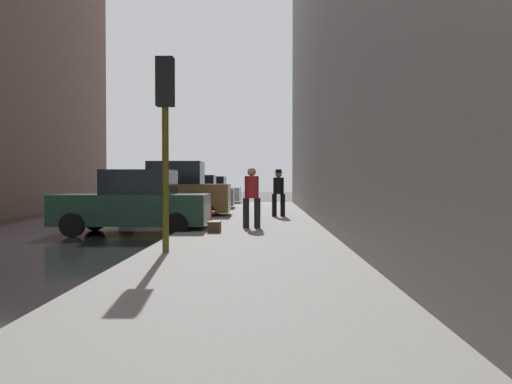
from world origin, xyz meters
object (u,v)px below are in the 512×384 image
(parked_gray_coupe, at_px, (193,194))
(parked_silver_sedan, at_px, (208,191))
(parked_dark_green_sedan, at_px, (134,203))
(parked_bronze_suv, at_px, (172,193))
(pedestrian_in_red_jacket, at_px, (252,194))
(duffel_bag, at_px, (214,227))
(pedestrian_with_fedora, at_px, (279,190))
(fire_hydrant, at_px, (208,211))
(traffic_light, at_px, (165,111))

(parked_gray_coupe, distance_m, parked_silver_sedan, 6.18)
(parked_dark_green_sedan, height_order, parked_bronze_suv, parked_bronze_suv)
(parked_bronze_suv, relative_size, parked_silver_sedan, 1.09)
(pedestrian_in_red_jacket, bearing_deg, duffel_bag, -128.31)
(parked_dark_green_sedan, distance_m, parked_gray_coupe, 11.15)
(pedestrian_with_fedora, distance_m, duffel_bag, 6.20)
(parked_bronze_suv, bearing_deg, pedestrian_with_fedora, -10.30)
(parked_bronze_suv, height_order, fire_hydrant, parked_bronze_suv)
(parked_dark_green_sedan, relative_size, fire_hydrant, 6.00)
(parked_bronze_suv, distance_m, parked_silver_sedan, 11.72)
(fire_hydrant, height_order, duffel_bag, fire_hydrant)
(parked_dark_green_sedan, distance_m, parked_bronze_suv, 5.62)
(parked_dark_green_sedan, relative_size, parked_bronze_suv, 0.91)
(traffic_light, relative_size, pedestrian_in_red_jacket, 2.11)
(parked_gray_coupe, relative_size, traffic_light, 1.18)
(pedestrian_with_fedora, xyz_separation_m, pedestrian_in_red_jacket, (-0.87, -4.69, -0.03))
(parked_bronze_suv, xyz_separation_m, parked_silver_sedan, (0.00, 11.71, -0.18))
(parked_dark_green_sedan, height_order, parked_silver_sedan, same)
(parked_bronze_suv, distance_m, fire_hydrant, 3.72)
(traffic_light, bearing_deg, parked_gray_coupe, 96.65)
(parked_bronze_suv, relative_size, duffel_bag, 10.50)
(parked_dark_green_sedan, bearing_deg, duffel_bag, -23.30)
(duffel_bag, bearing_deg, pedestrian_with_fedora, 72.94)
(fire_hydrant, bearing_deg, pedestrian_in_red_jacket, -56.37)
(traffic_light, height_order, duffel_bag, traffic_light)
(fire_hydrant, xyz_separation_m, pedestrian_in_red_jacket, (1.49, -2.24, 0.61))
(parked_bronze_suv, distance_m, traffic_light, 10.66)
(traffic_light, height_order, pedestrian_with_fedora, traffic_light)
(parked_gray_coupe, height_order, pedestrian_in_red_jacket, pedestrian_in_red_jacket)
(parked_dark_green_sedan, distance_m, traffic_light, 5.43)
(pedestrian_with_fedora, xyz_separation_m, duffel_bag, (-1.80, -5.88, -0.85))
(parked_silver_sedan, height_order, pedestrian_with_fedora, pedestrian_with_fedora)
(parked_bronze_suv, height_order, traffic_light, traffic_light)
(traffic_light, bearing_deg, pedestrian_in_red_jacket, 73.60)
(parked_dark_green_sedan, bearing_deg, pedestrian_with_fedora, 49.39)
(parked_bronze_suv, xyz_separation_m, fire_hydrant, (1.80, -3.21, -0.54))
(parked_bronze_suv, relative_size, parked_gray_coupe, 1.09)
(parked_dark_green_sedan, bearing_deg, parked_silver_sedan, 90.00)
(parked_silver_sedan, relative_size, traffic_light, 1.18)
(pedestrian_with_fedora, bearing_deg, parked_silver_sedan, 108.47)
(pedestrian_with_fedora, height_order, duffel_bag, pedestrian_with_fedora)
(parked_gray_coupe, bearing_deg, pedestrian_with_fedora, -56.50)
(pedestrian_with_fedora, bearing_deg, duffel_bag, -107.06)
(pedestrian_in_red_jacket, bearing_deg, parked_silver_sedan, 100.87)
(traffic_light, height_order, pedestrian_in_red_jacket, traffic_light)
(parked_silver_sedan, distance_m, fire_hydrant, 15.04)
(parked_gray_coupe, height_order, duffel_bag, parked_gray_coupe)
(traffic_light, bearing_deg, parked_bronze_suv, 100.15)
(parked_silver_sedan, bearing_deg, traffic_light, -85.20)
(parked_silver_sedan, bearing_deg, parked_gray_coupe, -90.00)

